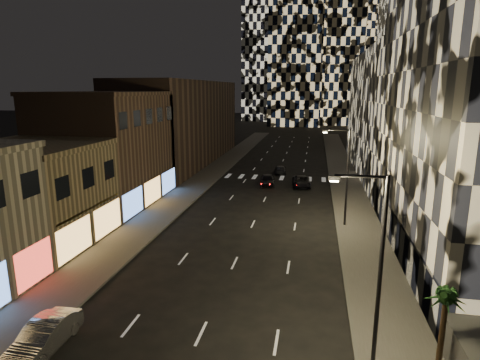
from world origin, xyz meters
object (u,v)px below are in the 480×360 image
at_px(streetlight_near, 376,259).
at_px(palm_tree, 446,303).
at_px(car_dark_midlane, 268,180).
at_px(streetlight_far, 345,171).
at_px(car_dark_oncoming, 280,169).
at_px(car_silver_parked, 44,337).
at_px(car_dark_rightlane, 301,182).

bearing_deg(streetlight_near, palm_tree, 4.42).
relative_size(car_dark_midlane, palm_tree, 1.08).
distance_m(streetlight_far, car_dark_oncoming, 25.10).
bearing_deg(streetlight_far, car_silver_parked, -125.51).
relative_size(streetlight_near, palm_tree, 2.26).
height_order(streetlight_near, car_dark_oncoming, streetlight_near).
distance_m(car_silver_parked, palm_tree, 19.00).
relative_size(car_dark_midlane, car_dark_rightlane, 0.87).
height_order(streetlight_near, palm_tree, streetlight_near).
relative_size(car_silver_parked, car_dark_midlane, 1.06).
height_order(car_dark_midlane, palm_tree, palm_tree).
bearing_deg(car_silver_parked, car_dark_oncoming, 79.24).
relative_size(streetlight_near, streetlight_far, 1.00).
xyz_separation_m(car_silver_parked, palm_tree, (18.70, 2.04, 2.68)).
distance_m(streetlight_near, car_dark_oncoming, 44.32).
bearing_deg(car_silver_parked, car_dark_rightlane, 72.02).
distance_m(car_dark_midlane, palm_tree, 36.95).
bearing_deg(car_dark_midlane, car_dark_oncoming, 75.95).
bearing_deg(car_silver_parked, streetlight_far, 53.40).
xyz_separation_m(streetlight_far, car_silver_parked, (-15.55, -21.80, -4.60)).
bearing_deg(car_dark_oncoming, car_dark_midlane, 78.48).
relative_size(streetlight_far, car_dark_rightlane, 1.81).
xyz_separation_m(car_dark_oncoming, palm_tree, (11.00, -43.11, 2.85)).
bearing_deg(car_dark_rightlane, palm_tree, -82.77).
bearing_deg(car_dark_midlane, car_dark_rightlane, -6.96).
distance_m(streetlight_near, car_dark_rightlane, 35.66).
xyz_separation_m(streetlight_near, car_silver_parked, (-15.55, -1.80, -4.60)).
height_order(car_dark_midlane, car_dark_oncoming, car_dark_midlane).
height_order(streetlight_near, streetlight_far, same).
height_order(streetlight_far, palm_tree, streetlight_far).
distance_m(streetlight_near, car_silver_parked, 16.32).
bearing_deg(streetlight_far, streetlight_near, -90.00).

